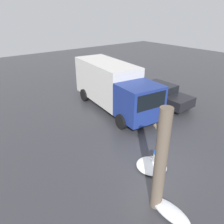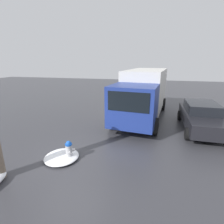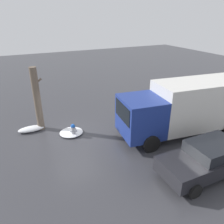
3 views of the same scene
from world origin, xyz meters
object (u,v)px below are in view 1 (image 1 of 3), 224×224
object	(u,v)px
delivery_truck	(113,85)
fire_hydrant	(156,157)
parked_car	(161,94)
tree_trunk	(161,162)

from	to	relation	value
delivery_truck	fire_hydrant	bearing A→B (deg)	75.45
fire_hydrant	delivery_truck	distance (m)	6.65
delivery_truck	parked_car	size ratio (longest dim) A/B	1.74
fire_hydrant	delivery_truck	size ratio (longest dim) A/B	0.10
fire_hydrant	delivery_truck	world-z (taller)	delivery_truck
parked_car	tree_trunk	bearing A→B (deg)	39.88
delivery_truck	parked_car	bearing A→B (deg)	160.36
tree_trunk	parked_car	bearing A→B (deg)	-50.54
tree_trunk	parked_car	distance (m)	9.54
tree_trunk	delivery_truck	world-z (taller)	tree_trunk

